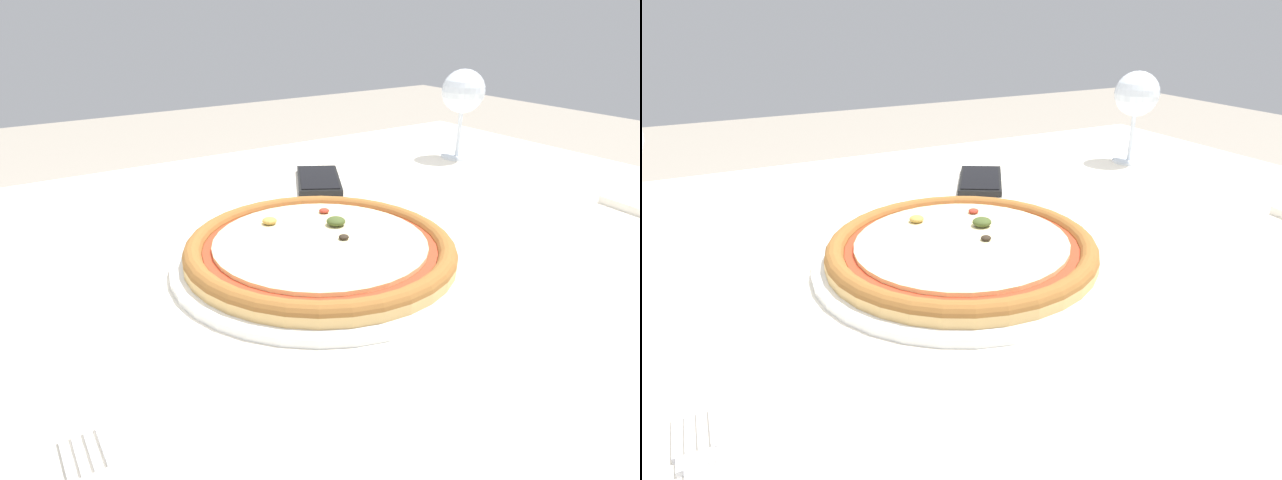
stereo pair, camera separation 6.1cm
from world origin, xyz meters
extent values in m
cube|color=brown|center=(0.00, 0.00, 0.70)|extent=(1.32, 0.86, 0.04)
cube|color=white|center=(0.00, 0.00, 0.72)|extent=(1.42, 0.96, 0.01)
cylinder|color=brown|center=(0.60, 0.37, 0.34)|extent=(0.06, 0.06, 0.69)
cylinder|color=white|center=(-0.01, -0.04, 0.73)|extent=(0.34, 0.34, 0.01)
cylinder|color=#E0B26B|center=(-0.01, -0.04, 0.74)|extent=(0.31, 0.31, 0.01)
torus|color=#935B28|center=(-0.01, -0.04, 0.75)|extent=(0.31, 0.31, 0.02)
cylinder|color=#BC381E|center=(-0.01, -0.04, 0.75)|extent=(0.27, 0.27, 0.00)
cylinder|color=beige|center=(-0.01, -0.04, 0.76)|extent=(0.25, 0.25, 0.00)
ellipsoid|color=#425123|center=(0.03, -0.02, 0.76)|extent=(0.02, 0.02, 0.01)
ellipsoid|color=#2D2319|center=(0.01, -0.06, 0.76)|extent=(0.01, 0.01, 0.01)
ellipsoid|color=#A83323|center=(0.04, 0.03, 0.76)|extent=(0.01, 0.01, 0.01)
ellipsoid|color=#BC9342|center=(-0.04, 0.03, 0.76)|extent=(0.02, 0.02, 0.01)
cube|color=silver|center=(-0.30, -0.23, 0.73)|extent=(0.02, 0.01, 0.00)
cube|color=silver|center=(-0.32, -0.20, 0.73)|extent=(0.01, 0.05, 0.00)
cube|color=silver|center=(-0.31, -0.20, 0.73)|extent=(0.01, 0.05, 0.00)
cube|color=silver|center=(-0.30, -0.20, 0.73)|extent=(0.01, 0.05, 0.00)
cube|color=silver|center=(-0.29, -0.20, 0.73)|extent=(0.01, 0.05, 0.00)
cylinder|color=silver|center=(0.47, 0.20, 0.73)|extent=(0.06, 0.06, 0.00)
cylinder|color=silver|center=(0.47, 0.20, 0.78)|extent=(0.01, 0.01, 0.09)
sphere|color=silver|center=(0.47, 0.20, 0.86)|extent=(0.08, 0.08, 0.08)
cube|color=black|center=(0.16, 0.21, 0.73)|extent=(0.13, 0.16, 0.01)
cube|color=black|center=(0.16, 0.21, 0.74)|extent=(0.12, 0.14, 0.00)
camera|label=1|loc=(-0.32, -0.51, 1.00)|focal=30.00mm
camera|label=2|loc=(-0.27, -0.54, 1.00)|focal=30.00mm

